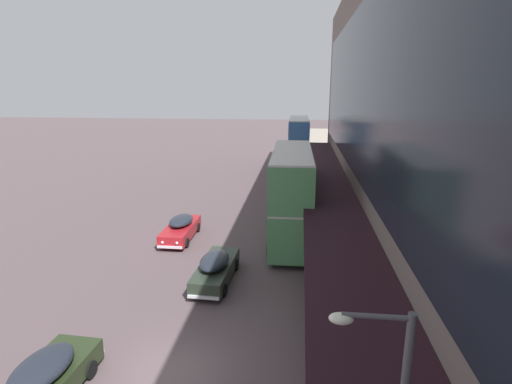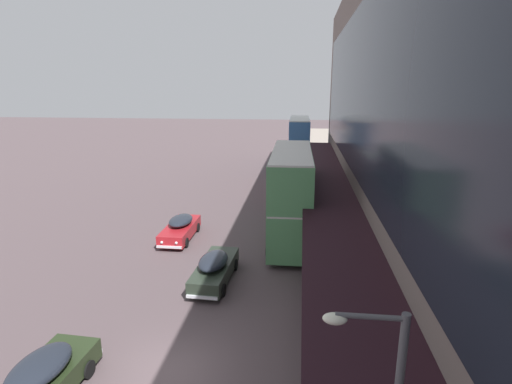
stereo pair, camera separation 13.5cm
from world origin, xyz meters
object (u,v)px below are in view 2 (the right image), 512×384
at_px(sedan_trailing_mid, 215,268).
at_px(pedestrian_at_kerb, 349,272).
at_px(transit_bus_kerbside_rear, 299,140).
at_px(sedan_oncoming_rear, 180,228).
at_px(transit_bus_kerbside_front, 291,192).
at_px(sedan_lead_near, 38,384).
at_px(fire_hydrant, 339,274).
at_px(transit_bus_kerbside_far, 294,170).

xyz_separation_m(sedan_trailing_mid, pedestrian_at_kerb, (6.95, -0.55, 0.39)).
height_order(transit_bus_kerbside_rear, sedan_oncoming_rear, transit_bus_kerbside_rear).
bearing_deg(sedan_trailing_mid, transit_bus_kerbside_front, 61.04).
distance_m(sedan_lead_near, fire_hydrant, 14.25).
distance_m(transit_bus_kerbside_rear, transit_bus_kerbside_far, 13.02).
relative_size(transit_bus_kerbside_far, sedan_trailing_mid, 1.86).
relative_size(transit_bus_kerbside_front, fire_hydrant, 15.13).
height_order(transit_bus_kerbside_far, sedan_trailing_mid, transit_bus_kerbside_far).
bearing_deg(pedestrian_at_kerb, transit_bus_kerbside_far, 98.46).
relative_size(transit_bus_kerbside_front, pedestrian_at_kerb, 5.70).
relative_size(transit_bus_kerbside_front, sedan_trailing_mid, 2.09).
bearing_deg(sedan_oncoming_rear, pedestrian_at_kerb, -31.42).
bearing_deg(transit_bus_kerbside_front, pedestrian_at_kerb, -67.11).
bearing_deg(sedan_oncoming_rear, transit_bus_kerbside_rear, 74.47).
bearing_deg(sedan_lead_near, transit_bus_kerbside_rear, 79.54).
xyz_separation_m(transit_bus_kerbside_front, transit_bus_kerbside_rear, (0.25, 26.95, 0.08)).
bearing_deg(transit_bus_kerbside_far, sedan_oncoming_rear, -116.49).
distance_m(transit_bus_kerbside_front, transit_bus_kerbside_far, 14.07).
distance_m(transit_bus_kerbside_far, fire_hydrant, 20.54).
distance_m(sedan_trailing_mid, pedestrian_at_kerb, 6.98).
bearing_deg(fire_hydrant, transit_bus_kerbside_rear, 94.38).
relative_size(sedan_oncoming_rear, sedan_trailing_mid, 0.98).
bearing_deg(fire_hydrant, pedestrian_at_kerb, -73.34).
bearing_deg(transit_bus_kerbside_front, sedan_trailing_mid, -118.96).
bearing_deg(transit_bus_kerbside_far, transit_bus_kerbside_front, -89.79).
bearing_deg(transit_bus_kerbside_rear, sedan_oncoming_rear, -105.53).
xyz_separation_m(transit_bus_kerbside_rear, sedan_trailing_mid, (-4.06, -33.83, -2.58)).
height_order(transit_bus_kerbside_front, fire_hydrant, transit_bus_kerbside_front).
height_order(transit_bus_kerbside_rear, sedan_trailing_mid, transit_bus_kerbside_rear).
height_order(sedan_lead_near, sedan_oncoming_rear, sedan_lead_near).
xyz_separation_m(transit_bus_kerbside_front, sedan_trailing_mid, (-3.81, -6.88, -2.51)).
distance_m(transit_bus_kerbside_front, pedestrian_at_kerb, 8.34).
relative_size(sedan_lead_near, fire_hydrant, 7.20).
relative_size(sedan_lead_near, sedan_oncoming_rear, 1.01).
bearing_deg(transit_bus_kerbside_far, fire_hydrant, -82.01).
xyz_separation_m(sedan_lead_near, sedan_oncoming_rear, (0.17, 15.02, -0.01)).
bearing_deg(sedan_lead_near, fire_hydrant, 42.74).
xyz_separation_m(transit_bus_kerbside_rear, sedan_lead_near, (-7.92, -42.91, -2.60)).
bearing_deg(transit_bus_kerbside_rear, fire_hydrant, -85.62).
distance_m(sedan_trailing_mid, fire_hydrant, 6.64).
relative_size(transit_bus_kerbside_far, pedestrian_at_kerb, 5.09).
xyz_separation_m(transit_bus_kerbside_rear, transit_bus_kerbside_far, (-0.30, -12.94, -1.41)).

